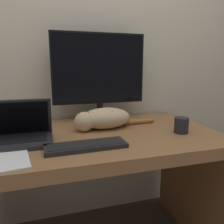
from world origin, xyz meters
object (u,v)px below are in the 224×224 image
(external_keyboard, at_px, (86,146))
(coffee_mug, at_px, (181,125))
(monitor, at_px, (99,75))
(cat, at_px, (103,118))
(laptop, at_px, (19,134))

(external_keyboard, xyz_separation_m, coffee_mug, (0.55, 0.08, 0.03))
(external_keyboard, bearing_deg, monitor, 67.79)
(external_keyboard, height_order, coffee_mug, coffee_mug)
(monitor, relative_size, coffee_mug, 7.02)
(monitor, height_order, external_keyboard, monitor)
(monitor, relative_size, cat, 1.18)
(cat, height_order, coffee_mug, cat)
(monitor, distance_m, external_keyboard, 0.59)
(cat, bearing_deg, laptop, -165.59)
(coffee_mug, bearing_deg, external_keyboard, -171.52)
(laptop, xyz_separation_m, external_keyboard, (0.29, -0.15, -0.03))
(monitor, bearing_deg, laptop, -145.30)
(laptop, relative_size, coffee_mug, 3.51)
(laptop, height_order, cat, laptop)
(cat, relative_size, coffee_mug, 5.93)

